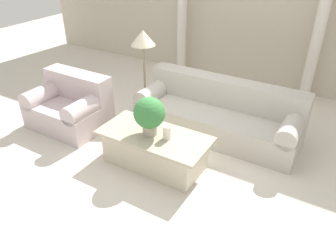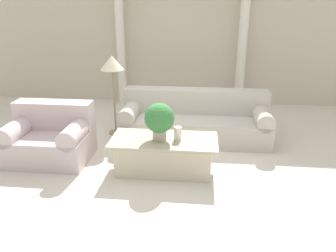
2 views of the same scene
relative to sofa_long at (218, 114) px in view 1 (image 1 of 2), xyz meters
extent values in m
plane|color=silver|center=(-0.45, -0.71, -0.32)|extent=(16.00, 16.00, 0.00)
cube|color=#B7B2A8|center=(0.00, -0.06, -0.12)|extent=(2.44, 0.85, 0.40)
cube|color=#B7B2A8|center=(0.00, 0.21, 0.28)|extent=(2.44, 0.30, 0.41)
cylinder|color=#B7B2A8|center=(-1.08, -0.06, 0.15)|extent=(0.28, 0.85, 0.28)
cylinder|color=#B7B2A8|center=(1.08, -0.06, 0.15)|extent=(0.28, 0.85, 0.28)
cube|color=beige|center=(-2.09, -1.01, -0.12)|extent=(1.16, 0.85, 0.40)
cube|color=beige|center=(-2.09, -0.74, 0.28)|extent=(1.16, 0.30, 0.41)
cylinder|color=beige|center=(-2.53, -1.01, 0.15)|extent=(0.28, 0.85, 0.28)
cylinder|color=beige|center=(-1.65, -1.01, 0.15)|extent=(0.28, 0.85, 0.28)
cube|color=beige|center=(-0.39, -1.17, -0.11)|extent=(1.26, 0.60, 0.43)
cube|color=#B3A98F|center=(-0.39, -1.17, 0.12)|extent=(1.44, 0.68, 0.04)
cylinder|color=#B2A893|center=(-0.44, -1.18, 0.21)|extent=(0.18, 0.18, 0.13)
sphere|color=#387A3D|center=(-0.44, -1.18, 0.44)|extent=(0.40, 0.40, 0.40)
cylinder|color=silver|center=(-0.20, -1.17, 0.23)|extent=(0.10, 0.10, 0.18)
cylinder|color=gray|center=(-1.39, 0.09, -0.31)|extent=(0.25, 0.25, 0.03)
cylinder|color=gray|center=(-1.39, 0.09, 0.26)|extent=(0.04, 0.04, 1.10)
cone|color=beige|center=(-1.39, 0.09, 0.93)|extent=(0.39, 0.39, 0.24)
cylinder|color=silver|center=(-1.68, 1.89, 0.81)|extent=(0.19, 0.19, 2.26)
cylinder|color=silver|center=(0.90, 1.89, 0.81)|extent=(0.19, 0.19, 2.26)
camera|label=1|loc=(1.56, -4.08, 2.36)|focal=35.00mm
camera|label=2|loc=(0.08, -5.18, 1.88)|focal=35.00mm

